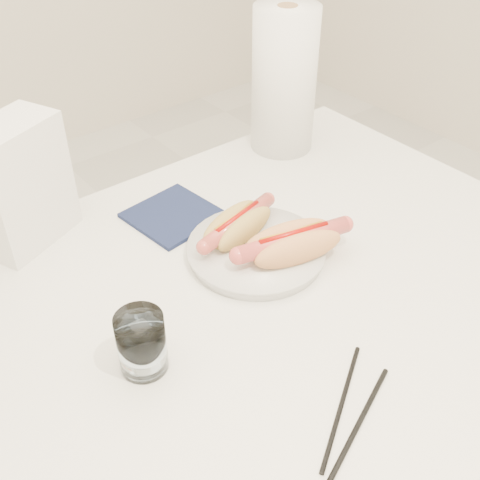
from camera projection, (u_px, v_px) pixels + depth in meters
table at (229, 332)px, 0.93m from camera, size 1.20×0.80×0.75m
plate at (256, 252)px, 0.98m from camera, size 0.25×0.25×0.02m
hotdog_left at (238, 225)px, 0.98m from camera, size 0.17×0.10×0.05m
hotdog_right at (293, 244)px, 0.94m from camera, size 0.19×0.11×0.05m
water_glass at (142, 343)px, 0.77m from camera, size 0.06×0.06×0.09m
chopstick_near at (341, 405)px, 0.74m from camera, size 0.17×0.11×0.01m
chopstick_far at (354, 433)px, 0.71m from camera, size 0.21×0.09×0.01m
napkin_box at (18, 185)px, 0.96m from camera, size 0.18×0.15×0.21m
navy_napkin at (173, 215)px, 1.07m from camera, size 0.16×0.16×0.01m
paper_towel_roll at (284, 81)px, 1.19m from camera, size 0.16×0.16×0.29m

